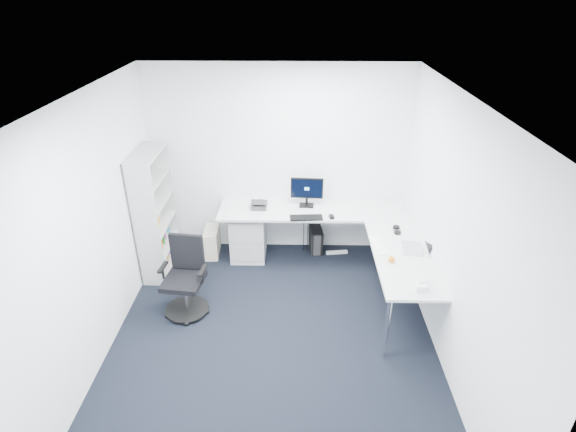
{
  "coord_description": "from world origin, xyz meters",
  "views": [
    {
      "loc": [
        0.24,
        -3.8,
        3.61
      ],
      "look_at": [
        0.15,
        1.05,
        1.05
      ],
      "focal_mm": 28.0,
      "sensor_mm": 36.0,
      "label": 1
    }
  ],
  "objects_px": {
    "monitor": "(307,192)",
    "laptop": "(413,240)",
    "bookshelf": "(155,214)",
    "l_desk": "(318,247)",
    "task_chair": "(183,279)"
  },
  "relations": [
    {
      "from": "bookshelf",
      "to": "monitor",
      "type": "height_order",
      "value": "bookshelf"
    },
    {
      "from": "laptop",
      "to": "bookshelf",
      "type": "bearing_deg",
      "value": 172.09
    },
    {
      "from": "monitor",
      "to": "laptop",
      "type": "xyz_separation_m",
      "value": [
        1.22,
        -1.11,
        -0.1
      ]
    },
    {
      "from": "l_desk",
      "to": "monitor",
      "type": "bearing_deg",
      "value": 109.54
    },
    {
      "from": "monitor",
      "to": "task_chair",
      "type": "bearing_deg",
      "value": -133.79
    },
    {
      "from": "bookshelf",
      "to": "laptop",
      "type": "xyz_separation_m",
      "value": [
        3.24,
        -0.73,
        0.06
      ]
    },
    {
      "from": "task_chair",
      "to": "laptop",
      "type": "height_order",
      "value": "laptop"
    },
    {
      "from": "l_desk",
      "to": "task_chair",
      "type": "bearing_deg",
      "value": -151.03
    },
    {
      "from": "laptop",
      "to": "task_chair",
      "type": "bearing_deg",
      "value": -170.55
    },
    {
      "from": "l_desk",
      "to": "monitor",
      "type": "xyz_separation_m",
      "value": [
        -0.15,
        0.44,
        0.61
      ]
    },
    {
      "from": "bookshelf",
      "to": "l_desk",
      "type": "bearing_deg",
      "value": -1.32
    },
    {
      "from": "bookshelf",
      "to": "monitor",
      "type": "distance_m",
      "value": 2.06
    },
    {
      "from": "task_chair",
      "to": "monitor",
      "type": "bearing_deg",
      "value": 49.46
    },
    {
      "from": "task_chair",
      "to": "monitor",
      "type": "xyz_separation_m",
      "value": [
        1.47,
        1.34,
        0.53
      ]
    },
    {
      "from": "task_chair",
      "to": "bookshelf",
      "type": "bearing_deg",
      "value": 127.27
    }
  ]
}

